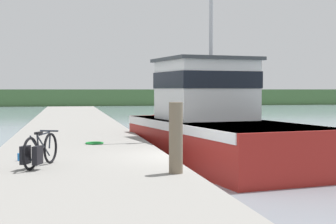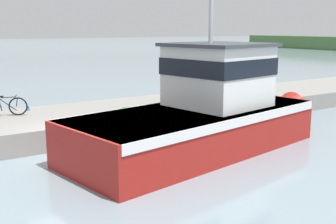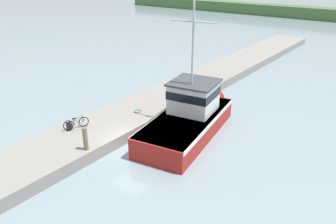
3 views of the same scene
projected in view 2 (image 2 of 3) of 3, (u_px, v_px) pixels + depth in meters
ground_plane at (71, 157)px, 13.89m from camera, size 320.00×320.00×0.00m
dock_pier at (42, 127)px, 16.35m from camera, size 4.59×80.00×0.81m
fishing_boat_main at (205, 111)px, 14.63m from camera, size 5.23×11.08×9.14m
bicycle_touring at (0, 107)px, 16.28m from camera, size 0.80×1.67×0.79m
hose_coil at (127, 109)px, 17.67m from camera, size 0.58×0.58×0.05m
water_bottle_on_curb at (28, 108)px, 17.41m from camera, size 0.07×0.07×0.18m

